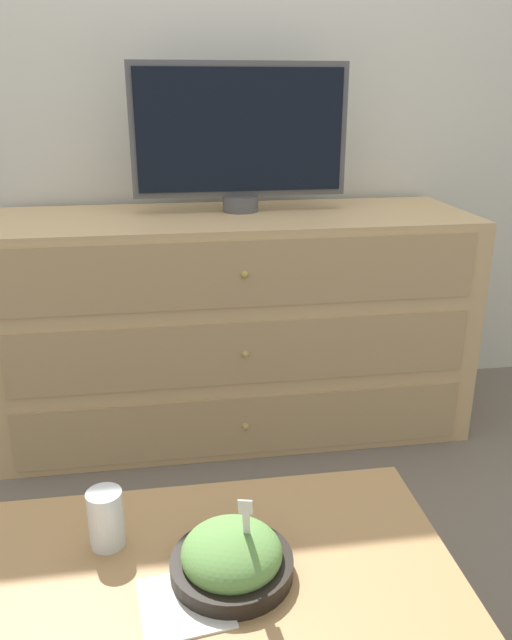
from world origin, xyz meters
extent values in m
plane|color=#70665B|center=(0.00, 0.00, 0.00)|extent=(12.00, 12.00, 0.00)
cube|color=silver|center=(0.00, 0.03, 1.30)|extent=(12.00, 0.05, 2.60)
cube|color=tan|center=(0.12, -0.31, 0.41)|extent=(1.67, 0.56, 0.81)
cube|color=tan|center=(0.12, -0.59, 0.14)|extent=(1.54, 0.01, 0.22)
sphere|color=tan|center=(0.12, -0.60, 0.14)|extent=(0.02, 0.02, 0.02)
cube|color=tan|center=(0.12, -0.59, 0.41)|extent=(1.54, 0.01, 0.22)
sphere|color=tan|center=(0.12, -0.60, 0.41)|extent=(0.02, 0.02, 0.02)
cube|color=tan|center=(0.12, -0.59, 0.68)|extent=(1.54, 0.01, 0.22)
sphere|color=tan|center=(0.12, -0.60, 0.68)|extent=(0.02, 0.02, 0.02)
cylinder|color=#515156|center=(0.15, -0.25, 0.84)|extent=(0.13, 0.13, 0.05)
cube|color=#515156|center=(0.15, -0.24, 1.09)|extent=(0.75, 0.04, 0.45)
cube|color=black|center=(0.15, -0.26, 1.09)|extent=(0.71, 0.01, 0.41)
cube|color=tan|center=(-0.08, -1.56, 0.41)|extent=(0.88, 0.49, 0.02)
cylinder|color=#9C7549|center=(-0.48, -1.35, 0.20)|extent=(0.04, 0.04, 0.40)
cylinder|color=#9C7549|center=(0.33, -1.35, 0.20)|extent=(0.04, 0.04, 0.40)
cylinder|color=black|center=(-0.04, -1.59, 0.44)|extent=(0.22, 0.22, 0.03)
ellipsoid|color=#66994C|center=(-0.04, -1.59, 0.47)|extent=(0.18, 0.18, 0.09)
cube|color=silver|center=(-0.01, -1.60, 0.51)|extent=(0.02, 0.05, 0.14)
cube|color=silver|center=(-0.02, -1.62, 0.58)|extent=(0.03, 0.02, 0.04)
cylinder|color=beige|center=(-0.26, -1.48, 0.46)|extent=(0.06, 0.06, 0.07)
cylinder|color=white|center=(-0.26, -1.48, 0.48)|extent=(0.07, 0.07, 0.11)
cube|color=white|center=(-0.13, -1.65, 0.42)|extent=(0.17, 0.17, 0.00)
camera|label=1|loc=(-0.13, -2.46, 1.22)|focal=35.00mm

